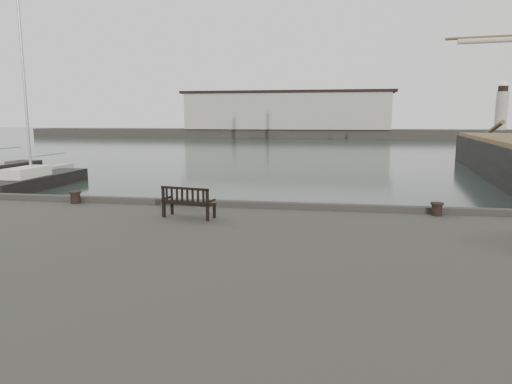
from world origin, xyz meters
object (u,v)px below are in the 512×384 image
bollard_left (75,197)px  yacht_c (37,184)px  bench (189,208)px  bollard_right (437,209)px

bollard_left → yacht_c: (-10.09, 12.13, -1.51)m
bench → yacht_c: 19.92m
yacht_c → bollard_right: bearing=-30.1°
bench → bollard_right: (6.91, 1.49, -0.09)m
bench → bollard_right: size_ratio=4.16×
bollard_left → yacht_c: 15.85m
bench → bollard_left: bearing=173.1°
yacht_c → bollard_left: bearing=-50.7°
bollard_left → bollard_right: bollard_left is taller
bench → yacht_c: (-14.45, 13.62, -1.59)m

